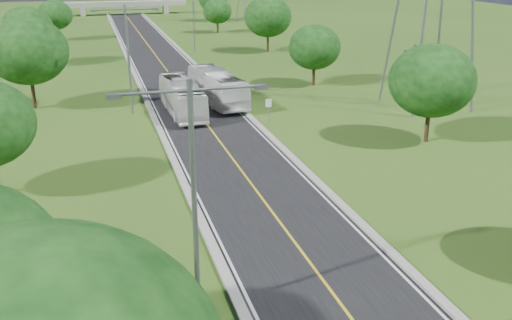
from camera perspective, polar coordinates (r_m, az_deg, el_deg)
The scene contains 19 objects.
ground at distance 70.24m, azimuth -8.31°, elevation 8.03°, with size 260.00×260.00×0.00m, color #2A4D15.
road at distance 76.07m, azimuth -8.98°, elevation 8.93°, with size 8.00×150.00×0.06m, color black.
curb_left at distance 75.65m, azimuth -12.21°, elevation 8.73°, with size 0.50×150.00×0.22m, color gray.
curb_right at distance 76.69m, azimuth -5.80°, elevation 9.22°, with size 0.50×150.00×0.22m, color gray.
speed_limit_sign at distance 50.00m, azimuth 1.25°, elevation 5.28°, with size 0.55×0.09×2.40m.
overpass at distance 148.91m, azimuth -13.01°, elevation 14.90°, with size 30.00×3.00×3.20m.
streetlight_near_left at distance 22.05m, azimuth -6.27°, elevation -2.34°, with size 5.90×0.25×10.00m.
streetlight_mid_left at distance 53.89m, azimuth -12.68°, elevation 10.60°, with size 5.90×0.25×10.00m.
streetlight_far_right at distance 87.89m, azimuth -6.29°, elevation 14.41°, with size 5.90×0.25×10.00m.
tree_lc at distance 59.06m, azimuth -21.87°, elevation 10.09°, with size 7.56×7.56×8.79m.
tree_ld at distance 83.02m, azimuth -21.91°, elevation 12.13°, with size 6.72×6.72×7.82m.
tree_le at distance 106.73m, azimuth -19.47°, elevation 13.52°, with size 5.88×5.88×6.84m.
tree_rb at distance 46.73m, azimuth 17.19°, elevation 7.58°, with size 6.72×6.72×7.82m.
tree_rc at distance 65.64m, azimuth 5.87°, elevation 11.15°, with size 5.88×5.88×6.84m.
tree_rd at distance 88.63m, azimuth 1.20°, elevation 14.12°, with size 7.14×7.14×8.30m.
tree_re at distance 111.21m, azimuth -3.89°, elevation 14.63°, with size 5.46×5.46×6.35m.
tree_rf at distance 131.38m, azimuth -4.32°, elevation 15.70°, with size 6.30×6.30×7.33m.
bus_outbound at distance 57.55m, azimuth -3.94°, elevation 7.28°, with size 2.73×11.65×3.24m, color white.
bus_inbound at distance 54.12m, azimuth -7.42°, elevation 6.28°, with size 2.62×11.20×3.12m, color silver.
Camera 1 is at (-9.35, -8.14, 14.26)m, focal length 40.00 mm.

